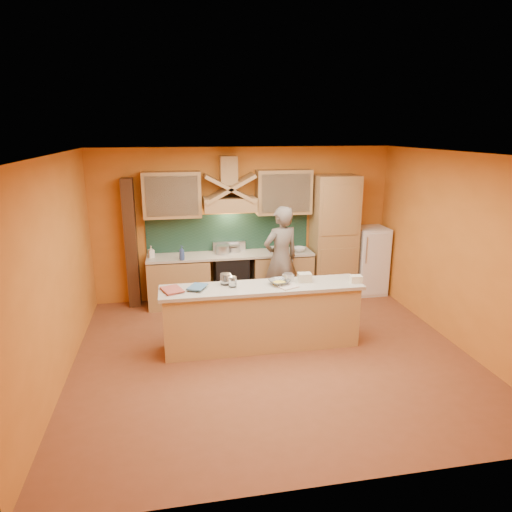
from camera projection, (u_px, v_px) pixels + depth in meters
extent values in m
cube|color=brown|center=(273.00, 355.00, 6.49)|extent=(5.50, 5.00, 0.01)
cube|color=white|center=(275.00, 154.00, 5.74)|extent=(5.50, 5.00, 0.01)
cube|color=orange|center=(244.00, 224.00, 8.48)|extent=(5.50, 0.02, 2.80)
cube|color=orange|center=(340.00, 344.00, 3.75)|extent=(5.50, 0.02, 2.80)
cube|color=orange|center=(57.00, 272.00, 5.63)|extent=(0.02, 5.00, 2.80)
cube|color=orange|center=(459.00, 251.00, 6.60)|extent=(0.02, 5.00, 2.80)
cube|color=#AD834F|center=(179.00, 282.00, 8.24)|extent=(1.10, 0.60, 0.86)
cube|color=#AD834F|center=(281.00, 276.00, 8.57)|extent=(1.10, 0.60, 0.86)
cube|color=#BDB4A0|center=(231.00, 255.00, 8.28)|extent=(3.00, 0.62, 0.04)
cube|color=black|center=(231.00, 278.00, 8.40)|extent=(0.60, 0.58, 0.90)
cube|color=#19382A|center=(229.00, 233.00, 8.45)|extent=(3.00, 0.03, 0.70)
cube|color=#AD834F|center=(230.00, 204.00, 8.08)|extent=(0.92, 0.50, 0.24)
cube|color=#AD834F|center=(228.00, 170.00, 8.02)|extent=(0.30, 0.30, 0.50)
cube|color=#AD834F|center=(172.00, 195.00, 7.93)|extent=(1.00, 0.35, 0.80)
cube|color=#AD834F|center=(284.00, 192.00, 8.28)|extent=(1.00, 0.35, 0.80)
cube|color=#AD834F|center=(334.00, 237.00, 8.55)|extent=(0.80, 0.60, 2.30)
cube|color=white|center=(369.00, 260.00, 8.82)|extent=(0.58, 0.60, 1.30)
cube|color=#472816|center=(131.00, 244.00, 8.05)|extent=(0.20, 0.30, 2.30)
cube|color=tan|center=(262.00, 319.00, 6.64)|extent=(2.80, 0.55, 0.88)
cube|color=#BDB4A0|center=(262.00, 287.00, 6.51)|extent=(2.90, 0.62, 0.05)
imported|color=#70665B|center=(281.00, 259.00, 7.93)|extent=(0.78, 0.63, 1.85)
cylinder|color=#AEAFB5|center=(223.00, 250.00, 8.26)|extent=(0.25, 0.25, 0.16)
cylinder|color=#BBBBC2|center=(234.00, 250.00, 8.38)|extent=(0.25, 0.25, 0.12)
imported|color=silver|center=(151.00, 252.00, 7.99)|extent=(0.12, 0.13, 0.21)
imported|color=#314886|center=(182.00, 253.00, 7.84)|extent=(0.14, 0.14, 0.25)
imported|color=silver|center=(299.00, 249.00, 8.41)|extent=(0.29, 0.29, 0.08)
cube|color=silver|center=(276.00, 250.00, 8.29)|extent=(0.34, 0.29, 0.11)
imported|color=#AE4C3E|center=(163.00, 292.00, 6.22)|extent=(0.35, 0.40, 0.03)
imported|color=#416B90|center=(190.00, 286.00, 6.39)|extent=(0.33, 0.36, 0.02)
cylinder|color=silver|center=(226.00, 279.00, 6.54)|extent=(0.18, 0.18, 0.16)
cylinder|color=white|center=(233.00, 282.00, 6.44)|extent=(0.12, 0.12, 0.15)
cube|color=silver|center=(288.00, 278.00, 6.68)|extent=(0.16, 0.16, 0.10)
imported|color=white|center=(279.00, 282.00, 6.55)|extent=(0.38, 0.38, 0.07)
cube|color=beige|center=(288.00, 287.00, 6.44)|extent=(0.31, 0.28, 0.02)
cube|color=beige|center=(305.00, 277.00, 6.67)|extent=(0.20, 0.17, 0.13)
cube|color=beige|center=(356.00, 279.00, 6.64)|extent=(0.18, 0.14, 0.10)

